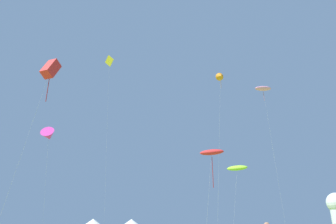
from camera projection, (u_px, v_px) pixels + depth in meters
kite_red_box at (52, 69)px, 38.15m from camera, size 3.12×3.82×21.53m
kite_pink_parafoil at (264, 88)px, 69.13m from camera, size 3.78×1.61×31.45m
kite_magenta_delta at (50, 136)px, 55.98m from camera, size 3.19×3.14×18.57m
kite_yellow_diamond at (110, 63)px, 67.51m from camera, size 2.96×2.64×37.34m
kite_red_parafoil at (213, 152)px, 42.26m from camera, size 3.72×2.57×11.56m
kite_orange_delta at (222, 76)px, 55.67m from camera, size 3.19×2.37×28.19m
kite_lime_parafoil at (238, 168)px, 54.78m from camera, size 4.15×4.02×11.73m
festival_tent_center at (94, 223)px, 74.73m from camera, size 3.82×3.82×2.48m
festival_tent_left at (133, 224)px, 74.68m from camera, size 3.73×3.73×2.42m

